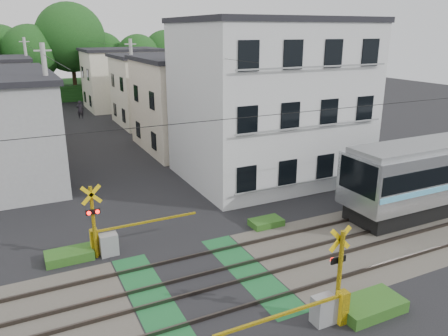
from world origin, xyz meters
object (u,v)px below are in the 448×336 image
crossing_signal_near (328,303)px  apartment_block (269,100)px  crossing_signal_far (106,239)px  pedestrian (80,110)px

crossing_signal_near → apartment_block: bearing=65.8°
crossing_signal_far → apartment_block: 13.14m
crossing_signal_near → pedestrian: size_ratio=2.60×
pedestrian → crossing_signal_near: bearing=103.3°
crossing_signal_near → apartment_block: (5.91, 13.15, 3.94)m
crossing_signal_near → apartment_block: 14.95m
apartment_block → pedestrian: 25.50m
pedestrian → crossing_signal_far: bearing=94.0°
crossing_signal_near → crossing_signal_far: (-5.17, 7.31, 0.00)m
apartment_block → pedestrian: (-7.53, 24.07, -3.75)m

